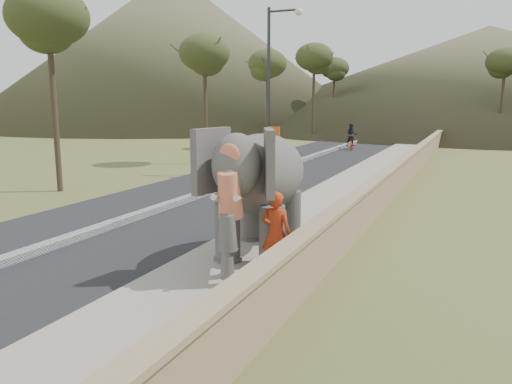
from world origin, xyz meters
TOP-DOWN VIEW (x-y plane):
  - ground at (0.00, 0.00)m, footprint 160.00×160.00m
  - road at (-5.00, 10.00)m, footprint 7.00×120.00m
  - median at (-5.00, 10.00)m, footprint 0.35×120.00m
  - walkway at (0.00, 10.00)m, footprint 3.00×120.00m
  - parapet at (1.65, 10.00)m, footprint 0.30×120.00m
  - lamppost at (-4.69, 12.46)m, footprint 1.76×0.36m
  - signboard at (-4.50, 11.95)m, footprint 0.60×0.08m
  - hill_left at (-38.00, 55.00)m, footprint 60.00×60.00m
  - hill_far at (5.00, 70.00)m, footprint 80.00×80.00m
  - elephant_and_man at (0.02, -0.10)m, footprint 2.55×4.27m
  - motorcyclist at (-4.00, 26.24)m, footprint 1.00×1.93m
  - trees at (2.05, 29.33)m, footprint 48.66×44.86m

SIDE VIEW (x-z plane):
  - ground at x=0.00m, z-range 0.00..0.00m
  - road at x=-5.00m, z-range 0.00..0.03m
  - walkway at x=0.00m, z-range 0.00..0.15m
  - median at x=-5.00m, z-range 0.00..0.22m
  - parapet at x=1.65m, z-range 0.00..1.10m
  - motorcyclist at x=-4.00m, z-range -0.22..1.75m
  - elephant_and_man at x=0.02m, z-range 0.14..3.06m
  - signboard at x=-4.50m, z-range 0.44..2.84m
  - trees at x=2.05m, z-range -0.53..8.48m
  - lamppost at x=-4.69m, z-range 0.87..8.87m
  - hill_far at x=5.00m, z-range 0.00..14.00m
  - hill_left at x=-38.00m, z-range 0.00..22.00m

